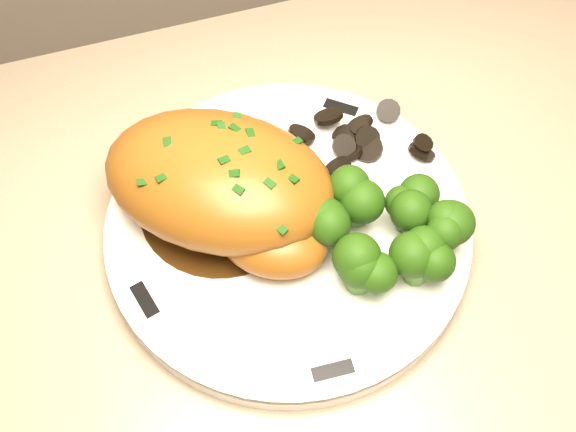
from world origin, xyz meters
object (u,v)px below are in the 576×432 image
object	(u,v)px
counter	(314,421)
plate	(288,229)
chicken_breast	(225,187)
broccoli_florets	(386,230)

from	to	relation	value
counter	plate	distance (m)	0.46
counter	chicken_breast	bearing A→B (deg)	136.23
chicken_breast	broccoli_florets	world-z (taller)	chicken_breast
counter	chicken_breast	xyz separation A→B (m)	(-0.07, 0.06, 0.50)
plate	counter	bearing A→B (deg)	-58.09
plate	broccoli_florets	size ratio (longest dim) A/B	2.35
broccoli_florets	plate	bearing A→B (deg)	144.74
counter	broccoli_florets	distance (m)	0.49
counter	broccoli_florets	world-z (taller)	counter
counter	chicken_breast	world-z (taller)	counter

